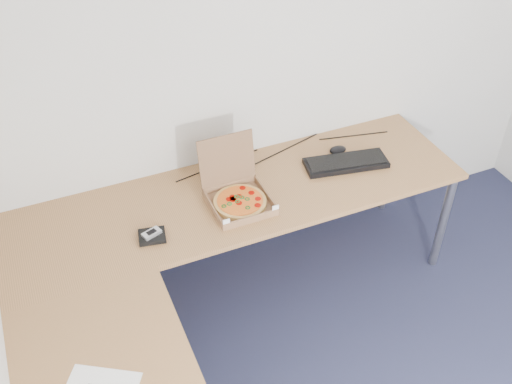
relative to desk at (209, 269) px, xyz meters
name	(u,v)px	position (x,y,z in m)	size (l,w,h in m)	color
desk	(209,269)	(0.00, 0.00, 0.00)	(2.50, 2.20, 0.73)	#A57241
pizza_box	(239,197)	(0.30, 0.36, 0.07)	(0.31, 0.36, 0.32)	#896040
drinking_glass	(245,152)	(0.47, 0.69, 0.09)	(0.07, 0.07, 0.12)	silver
keyboard	(346,163)	(0.98, 0.43, 0.04)	(0.47, 0.17, 0.03)	black
mouse	(338,150)	(1.00, 0.55, 0.05)	(0.10, 0.07, 0.04)	black
wallet	(152,236)	(-0.19, 0.28, 0.04)	(0.13, 0.11, 0.02)	black
phone	(152,233)	(-0.19, 0.28, 0.06)	(0.09, 0.05, 0.02)	#B2B5BA
cable_bundle	(280,152)	(0.69, 0.69, 0.03)	(0.65, 0.04, 0.01)	black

